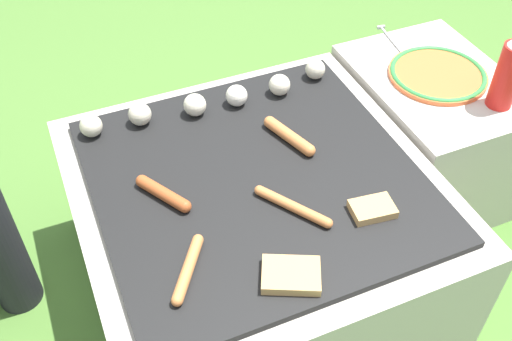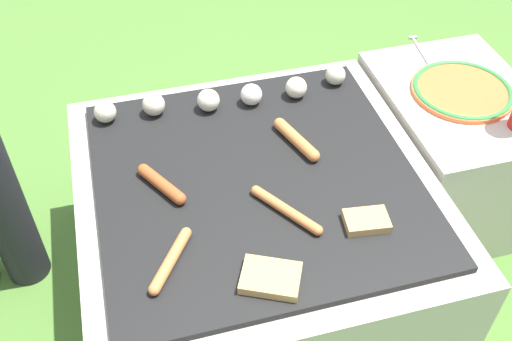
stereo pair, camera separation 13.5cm
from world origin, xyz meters
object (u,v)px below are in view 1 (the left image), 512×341
(plate_colorful, at_px, (438,74))
(condiment_bottle, at_px, (509,73))
(fork_utensil, at_px, (394,43))
(sausage_front_center, at_px, (293,206))

(plate_colorful, bearing_deg, condiment_bottle, -66.03)
(condiment_bottle, xyz_separation_m, fork_utensil, (-0.09, 0.35, -0.10))
(plate_colorful, xyz_separation_m, fork_utensil, (-0.02, 0.19, -0.01))
(condiment_bottle, height_order, fork_utensil, condiment_bottle)
(sausage_front_center, relative_size, condiment_bottle, 0.79)
(sausage_front_center, bearing_deg, plate_colorful, 26.44)
(plate_colorful, height_order, condiment_bottle, condiment_bottle)
(fork_utensil, bearing_deg, sausage_front_center, -139.60)
(condiment_bottle, distance_m, fork_utensil, 0.38)
(sausage_front_center, distance_m, condiment_bottle, 0.67)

